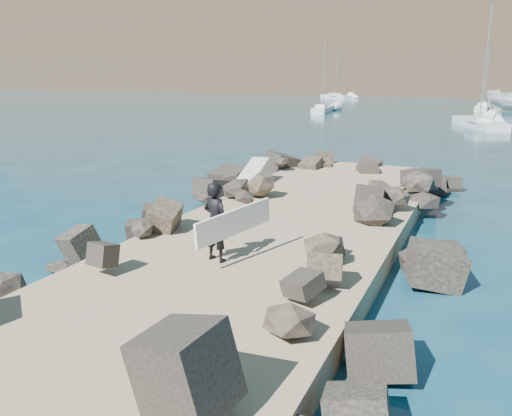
# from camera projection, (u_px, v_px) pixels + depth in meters

# --- Properties ---
(ground) EXTENTS (800.00, 800.00, 0.00)m
(ground) POSITION_uv_depth(u_px,v_px,m) (272.00, 254.00, 12.98)
(ground) COLOR #0F384C
(ground) RESTS_ON ground
(jetty) EXTENTS (6.00, 26.00, 0.60)m
(jetty) POSITION_uv_depth(u_px,v_px,m) (237.00, 270.00, 11.15)
(jetty) COLOR #8C7759
(jetty) RESTS_ON ground
(riprap_left) EXTENTS (2.60, 22.00, 1.00)m
(riprap_left) POSITION_uv_depth(u_px,v_px,m) (145.00, 238.00, 12.71)
(riprap_left) COLOR black
(riprap_left) RESTS_ON ground
(riprap_right) EXTENTS (2.60, 22.00, 1.00)m
(riprap_right) POSITION_uv_depth(u_px,v_px,m) (372.00, 275.00, 10.36)
(riprap_right) COLOR #272421
(riprap_right) RESTS_ON ground
(surfboard_resting) EXTENTS (1.05, 2.65, 0.09)m
(surfboard_resting) POSITION_uv_depth(u_px,v_px,m) (252.00, 174.00, 17.89)
(surfboard_resting) COLOR silver
(surfboard_resting) RESTS_ON riprap_left
(surfer_with_board) EXTENTS (1.18, 2.10, 1.76)m
(surfer_with_board) POSITION_uv_depth(u_px,v_px,m) (218.00, 222.00, 10.67)
(surfer_with_board) COLOR black
(surfer_with_board) RESTS_ON jetty
(sailboat_e) EXTENTS (6.99, 6.46, 9.34)m
(sailboat_e) POSITION_uv_depth(u_px,v_px,m) (336.00, 97.00, 91.40)
(sailboat_e) COLOR silver
(sailboat_e) RESTS_ON ground
(sailboat_c) EXTENTS (4.88, 8.61, 10.12)m
(sailboat_c) POSITION_uv_depth(u_px,v_px,m) (479.00, 123.00, 43.28)
(sailboat_c) COLOR silver
(sailboat_c) RESTS_ON ground
(sailboat_b) EXTENTS (1.78, 6.40, 7.71)m
(sailboat_b) POSITION_uv_depth(u_px,v_px,m) (483.00, 108.00, 62.44)
(sailboat_b) COLOR silver
(sailboat_b) RESTS_ON ground
(sailboat_a) EXTENTS (2.39, 7.22, 8.54)m
(sailboat_a) POSITION_uv_depth(u_px,v_px,m) (323.00, 109.00, 59.58)
(sailboat_a) COLOR silver
(sailboat_a) RESTS_ON ground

